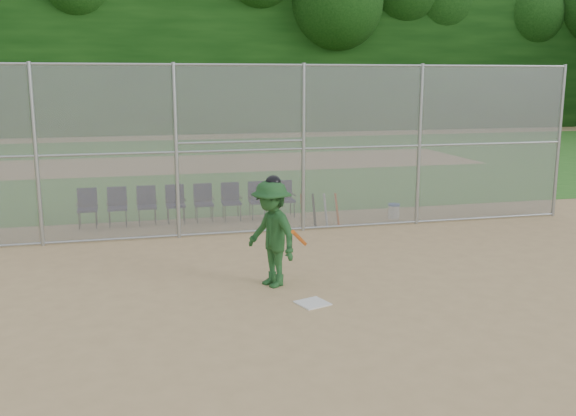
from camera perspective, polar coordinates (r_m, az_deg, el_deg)
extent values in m
plane|color=tan|center=(10.81, 3.23, -8.31)|extent=(100.00, 100.00, 0.00)
plane|color=#2C6A1F|center=(28.11, -7.65, 3.95)|extent=(100.00, 100.00, 0.00)
plane|color=tan|center=(28.11, -7.65, 3.96)|extent=(24.00, 24.00, 0.00)
cube|color=gray|center=(15.11, -2.29, 5.19)|extent=(16.00, 0.02, 4.00)
cylinder|color=#9EA3A8|center=(18.46, 22.94, 5.45)|extent=(0.09, 0.09, 4.00)
cylinder|color=#9EA3A8|center=(15.02, -2.36, 12.60)|extent=(16.00, 0.05, 0.05)
cube|color=black|center=(44.85, -10.35, 13.70)|extent=(80.00, 5.00, 11.00)
cube|color=silver|center=(10.70, 2.19, -8.45)|extent=(0.60, 0.60, 0.02)
imported|color=#1D4A21|center=(11.35, -1.47, -2.30)|extent=(1.15, 1.42, 1.91)
ellipsoid|color=black|center=(11.16, -1.49, 2.32)|extent=(0.27, 0.30, 0.23)
cylinder|color=#E35D15|center=(11.06, 1.01, -2.68)|extent=(0.46, 0.70, 0.46)
cylinder|color=white|center=(17.18, 9.39, -0.35)|extent=(0.29, 0.29, 0.35)
cylinder|color=#2955B4|center=(17.14, 9.41, 0.29)|extent=(0.31, 0.31, 0.05)
cylinder|color=#D84C14|center=(15.89, 1.29, -0.28)|extent=(0.06, 0.32, 0.83)
cylinder|color=black|center=(15.97, 2.33, -0.24)|extent=(0.06, 0.34, 0.82)
cylinder|color=#B2B2B7|center=(16.06, 3.36, -0.20)|extent=(0.06, 0.37, 0.81)
cylinder|color=#D84C14|center=(16.15, 4.38, -0.16)|extent=(0.06, 0.40, 0.80)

